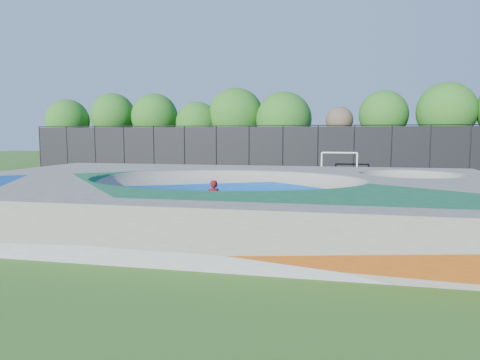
% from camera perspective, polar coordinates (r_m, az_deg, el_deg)
% --- Properties ---
extents(ground, '(120.00, 120.00, 0.00)m').
position_cam_1_polar(ground, '(17.05, -1.95, -4.71)').
color(ground, '#2E5D19').
rests_on(ground, ground).
extents(skate_deck, '(22.00, 14.00, 1.50)m').
position_cam_1_polar(skate_deck, '(16.93, -1.96, -2.22)').
color(skate_deck, gray).
rests_on(skate_deck, ground).
extents(skater, '(0.67, 0.60, 1.54)m').
position_cam_1_polar(skater, '(15.69, -3.58, -2.81)').
color(skater, '#B1110E').
rests_on(skater, ground).
extents(skateboard, '(0.79, 0.58, 0.05)m').
position_cam_1_polar(skateboard, '(15.82, -3.56, -5.48)').
color(skateboard, black).
rests_on(skateboard, ground).
extents(soccer_goal, '(2.82, 0.12, 1.86)m').
position_cam_1_polar(soccer_goal, '(34.32, 13.10, 2.70)').
color(soccer_goal, white).
rests_on(soccer_goal, ground).
extents(fence, '(48.09, 0.09, 4.04)m').
position_cam_1_polar(fence, '(37.50, 5.73, 4.33)').
color(fence, black).
rests_on(fence, ground).
extents(treeline, '(51.41, 6.84, 8.28)m').
position_cam_1_polar(treeline, '(42.21, 7.68, 8.42)').
color(treeline, '#422A21').
rests_on(treeline, ground).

